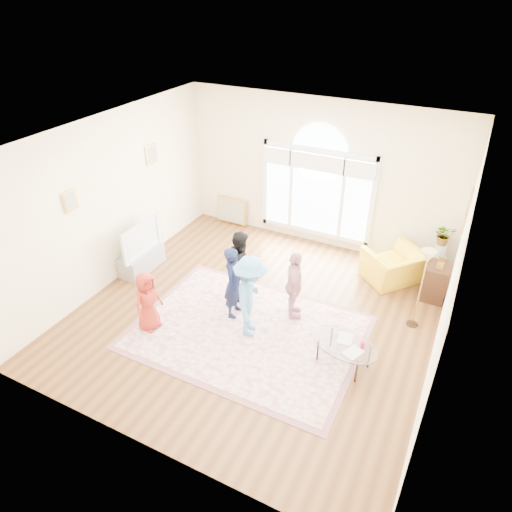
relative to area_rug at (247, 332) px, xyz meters
The scene contains 18 objects.
ground 0.49m from the area_rug, 103.05° to the left, with size 6.00×6.00×0.00m, color #533018.
room_shell 3.65m from the area_rug, 91.74° to the left, with size 6.00×6.00×6.00m.
area_rug is the anchor object (origin of this frame).
rug_border 0.00m from the area_rug, 90.00° to the right, with size 3.80×2.80×0.01m, color #8F585E.
tv_console 2.97m from the area_rug, 164.88° to the left, with size 0.45×1.00×0.42m, color gray.
television 3.05m from the area_rug, 164.85° to the left, with size 0.18×1.17×0.67m.
coffee_table 1.71m from the area_rug, ahead, with size 1.21×0.93×0.54m.
armchair 3.26m from the area_rug, 55.45° to the left, with size 1.04×0.90×0.67m, color yellow.
side_cabinet 3.65m from the area_rug, 42.65° to the left, with size 0.40×0.50×0.70m, color black.
floor_lamp 3.15m from the area_rug, 30.87° to the left, with size 0.27×0.27×1.51m.
plant_pedestal 4.21m from the area_rug, 51.88° to the left, with size 0.20×0.20×0.70m, color white.
potted_plant 4.29m from the area_rug, 51.88° to the left, with size 0.38×0.33×0.42m, color #33722D.
leaning_picture 4.02m from the area_rug, 122.95° to the left, with size 0.80×0.05×0.62m, color tan.
child_red 1.76m from the area_rug, 157.96° to the right, with size 0.54×0.35×1.10m, color #A2281C.
child_navy 0.88m from the area_rug, 141.51° to the left, with size 0.49×0.32×1.34m, color #111732.
child_black 1.29m from the area_rug, 122.84° to the left, with size 0.65×0.51×1.34m, color black.
child_pink 1.13m from the area_rug, 55.99° to the left, with size 0.76×0.31×1.29m, color #CE8C98.
child_blue 0.75m from the area_rug, 36.92° to the left, with size 0.95×0.55×1.47m, color #4D8EC8.
Camera 1 is at (2.90, -5.69, 5.24)m, focal length 32.00 mm.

